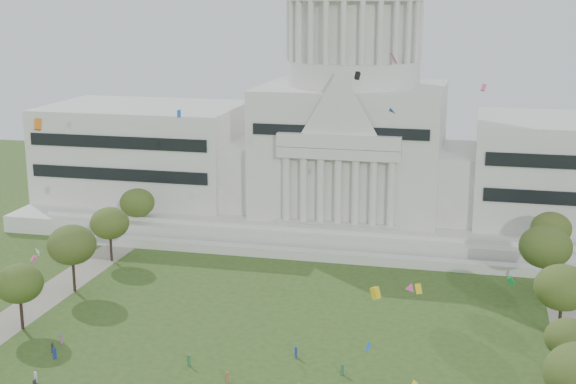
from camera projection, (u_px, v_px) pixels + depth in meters
capitol at (352, 135)px, 197.32m from camera, size 160.00×64.50×91.30m
row_tree_l_3 at (19, 284)px, 135.21m from camera, size 8.12×8.12×11.55m
row_tree_r_3 at (569, 339)px, 116.21m from camera, size 7.01×7.01×9.98m
row_tree_l_4 at (72, 245)px, 152.42m from camera, size 9.29×9.29×13.21m
row_tree_r_4 at (563, 288)px, 130.31m from camera, size 9.19×9.19×13.06m
row_tree_l_5 at (110, 223)px, 170.47m from camera, size 8.33×8.33×11.85m
row_tree_r_5 at (546, 247)px, 149.49m from camera, size 9.82×9.82×13.96m
row_tree_l_6 at (137, 203)px, 188.02m from camera, size 8.19×8.19×11.64m
row_tree_r_6 at (551, 229)px, 166.23m from camera, size 8.42×8.42×11.97m
kite_swarm at (225, 237)px, 95.90m from camera, size 94.26×101.71×59.61m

